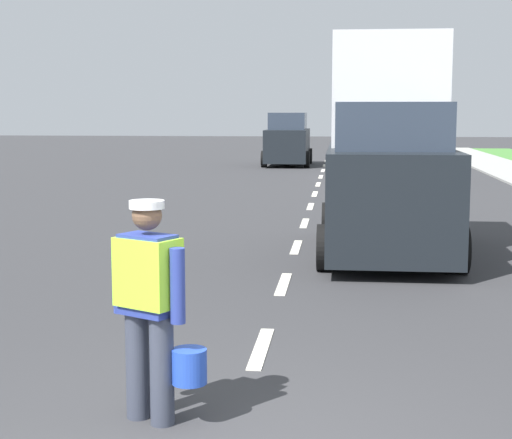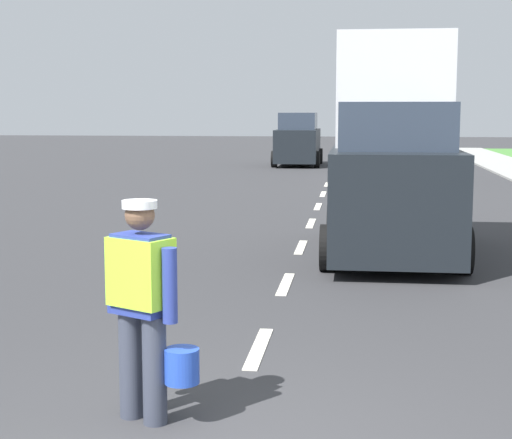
{
  "view_description": "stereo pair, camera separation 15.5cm",
  "coord_description": "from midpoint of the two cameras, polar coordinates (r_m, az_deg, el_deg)",
  "views": [
    {
      "loc": [
        0.78,
        -5.02,
        2.32
      ],
      "look_at": [
        -0.19,
        4.03,
        1.1
      ],
      "focal_mm": 57.25,
      "sensor_mm": 36.0,
      "label": 1
    },
    {
      "loc": [
        0.93,
        -5.01,
        2.32
      ],
      "look_at": [
        -0.19,
        4.03,
        1.1
      ],
      "focal_mm": 57.25,
      "sensor_mm": 36.0,
      "label": 2
    }
  ],
  "objects": [
    {
      "name": "delivery_truck",
      "position": [
        13.41,
        8.86,
        4.5
      ],
      "size": [
        2.16,
        4.6,
        3.54
      ],
      "color": "black",
      "rests_on": "ground"
    },
    {
      "name": "ground_plane",
      "position": [
        26.13,
        4.22,
        2.51
      ],
      "size": [
        96.0,
        96.0,
        0.0
      ],
      "primitive_type": "plane",
      "color": "#333335"
    },
    {
      "name": "car_outgoing_far",
      "position": [
        28.02,
        7.77,
        4.98
      ],
      "size": [
        2.09,
        4.32,
        2.27
      ],
      "color": "silver",
      "rests_on": "ground"
    },
    {
      "name": "road_worker",
      "position": [
        6.1,
        -8.03,
        -5.59
      ],
      "size": [
        0.74,
        0.46,
        1.67
      ],
      "color": "#383D4C",
      "rests_on": "ground"
    },
    {
      "name": "lane_center_line",
      "position": [
        30.32,
        4.48,
        3.22
      ],
      "size": [
        0.14,
        46.4,
        0.01
      ],
      "color": "silver",
      "rests_on": "ground"
    },
    {
      "name": "car_oncoming_third",
      "position": [
        34.76,
        2.1,
        5.5
      ],
      "size": [
        1.99,
        3.99,
        2.23
      ],
      "color": "black",
      "rests_on": "ground"
    }
  ]
}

